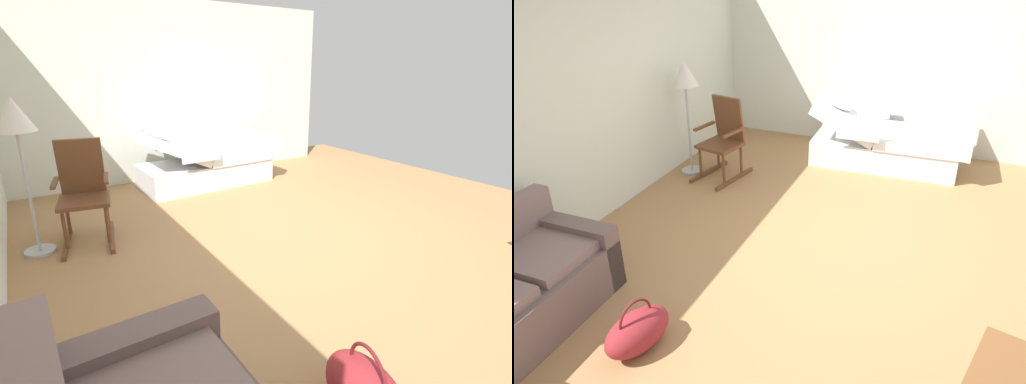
% 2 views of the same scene
% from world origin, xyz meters
% --- Properties ---
extents(ground_plane, '(7.48, 7.48, 0.00)m').
position_xyz_m(ground_plane, '(0.00, 0.00, 0.00)').
color(ground_plane, '#9E7247').
extents(back_wall, '(6.18, 0.10, 2.70)m').
position_xyz_m(back_wall, '(0.00, 2.61, 1.35)').
color(back_wall, silver).
rests_on(back_wall, ground).
extents(side_wall, '(0.10, 5.31, 2.70)m').
position_xyz_m(side_wall, '(3.04, 0.00, 1.35)').
color(side_wall, silver).
rests_on(side_wall, ground).
extents(hospital_bed, '(1.07, 2.12, 1.00)m').
position_xyz_m(hospital_bed, '(2.33, -0.08, 0.30)').
color(hospital_bed, silver).
rests_on(hospital_bed, ground).
extents(rocking_chair, '(0.84, 0.61, 1.05)m').
position_xyz_m(rocking_chair, '(1.15, 1.81, 0.50)').
color(rocking_chair, brown).
rests_on(rocking_chair, ground).
extents(floor_lamp, '(0.34, 0.34, 1.48)m').
position_xyz_m(floor_lamp, '(1.08, 2.28, 1.23)').
color(floor_lamp, '#B2B5BA').
rests_on(floor_lamp, ground).
extents(duffel_bag, '(0.62, 0.43, 0.43)m').
position_xyz_m(duffel_bag, '(-1.88, 1.00, 0.15)').
color(duffel_bag, maroon).
rests_on(duffel_bag, ground).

